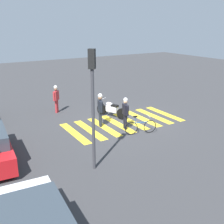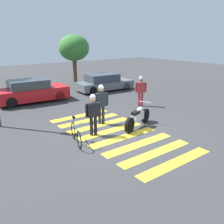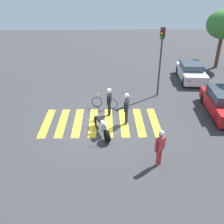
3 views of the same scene
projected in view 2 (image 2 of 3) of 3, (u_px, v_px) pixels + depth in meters
ground_plane at (117, 134)px, 10.42m from camera, size 60.00×60.00×0.00m
police_motorcycle at (138, 117)px, 11.07m from camera, size 2.17×1.01×1.06m
leaning_bicycle at (76, 134)px, 9.39m from camera, size 0.61×1.68×1.01m
officer_on_foot at (93, 112)px, 10.00m from camera, size 0.66×0.30×1.78m
officer_by_motorcycle at (101, 101)px, 11.31m from camera, size 0.68×0.34×1.90m
pedestrian_bystander at (141, 89)px, 14.37m from camera, size 0.50×0.51×1.80m
crosswalk_stripes at (117, 134)px, 10.42m from camera, size 3.29×6.75×0.01m
car_red_convertible at (32, 91)px, 15.38m from camera, size 4.46×2.12×1.44m
car_grey_coupe at (104, 83)px, 18.73m from camera, size 4.50×2.08×1.30m
street_tree_far at (74, 48)px, 19.83m from camera, size 2.50×2.50×4.22m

